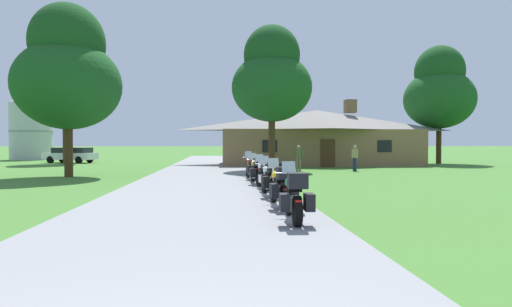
% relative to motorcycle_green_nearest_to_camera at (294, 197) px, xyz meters
% --- Properties ---
extents(ground_plane, '(500.00, 500.00, 0.00)m').
position_rel_motorcycle_green_nearest_to_camera_xyz_m(ground_plane, '(-2.27, 12.83, -0.61)').
color(ground_plane, '#42752D').
extents(asphalt_driveway, '(6.40, 80.00, 0.06)m').
position_rel_motorcycle_green_nearest_to_camera_xyz_m(asphalt_driveway, '(-2.27, 10.83, -0.58)').
color(asphalt_driveway, gray).
rests_on(asphalt_driveway, ground).
extents(motorcycle_green_nearest_to_camera, '(0.75, 2.08, 1.30)m').
position_rel_motorcycle_green_nearest_to_camera_xyz_m(motorcycle_green_nearest_to_camera, '(0.00, 0.00, 0.00)').
color(motorcycle_green_nearest_to_camera, black).
rests_on(motorcycle_green_nearest_to_camera, asphalt_driveway).
extents(motorcycle_yellow_second_in_row, '(0.80, 2.08, 1.30)m').
position_rel_motorcycle_green_nearest_to_camera_xyz_m(motorcycle_yellow_second_in_row, '(0.02, 2.28, 0.00)').
color(motorcycle_yellow_second_in_row, black).
rests_on(motorcycle_yellow_second_in_row, asphalt_driveway).
extents(motorcycle_white_third_in_row, '(0.85, 2.08, 1.30)m').
position_rel_motorcycle_green_nearest_to_camera_xyz_m(motorcycle_white_third_in_row, '(0.03, 4.69, 0.00)').
color(motorcycle_white_third_in_row, black).
rests_on(motorcycle_white_third_in_row, asphalt_driveway).
extents(motorcycle_white_fourth_in_row, '(0.68, 2.08, 1.30)m').
position_rel_motorcycle_green_nearest_to_camera_xyz_m(motorcycle_white_fourth_in_row, '(0.04, 6.99, 0.01)').
color(motorcycle_white_fourth_in_row, black).
rests_on(motorcycle_white_fourth_in_row, asphalt_driveway).
extents(motorcycle_yellow_fifth_in_row, '(0.83, 2.08, 1.30)m').
position_rel_motorcycle_green_nearest_to_camera_xyz_m(motorcycle_yellow_fifth_in_row, '(-0.06, 9.07, 0.00)').
color(motorcycle_yellow_fifth_in_row, black).
rests_on(motorcycle_yellow_fifth_in_row, asphalt_driveway).
extents(motorcycle_red_sixth_in_row, '(0.92, 2.08, 1.30)m').
position_rel_motorcycle_green_nearest_to_camera_xyz_m(motorcycle_red_sixth_in_row, '(-0.05, 11.42, 0.00)').
color(motorcycle_red_sixth_in_row, black).
rests_on(motorcycle_red_sixth_in_row, asphalt_driveway).
extents(motorcycle_red_farthest_in_row, '(0.73, 2.08, 1.30)m').
position_rel_motorcycle_green_nearest_to_camera_xyz_m(motorcycle_red_farthest_in_row, '(0.11, 14.02, 0.01)').
color(motorcycle_red_farthest_in_row, black).
rests_on(motorcycle_red_farthest_in_row, asphalt_driveway).
extents(stone_lodge, '(16.65, 7.72, 5.45)m').
position_rel_motorcycle_green_nearest_to_camera_xyz_m(stone_lodge, '(6.48, 26.36, 1.73)').
color(stone_lodge, brown).
rests_on(stone_lodge, ground).
extents(bystander_olive_shirt_near_lodge, '(0.51, 0.35, 1.67)m').
position_rel_motorcycle_green_nearest_to_camera_xyz_m(bystander_olive_shirt_near_lodge, '(3.51, 18.66, 0.32)').
color(bystander_olive_shirt_near_lodge, '#75664C').
rests_on(bystander_olive_shirt_near_lodge, ground).
extents(bystander_tan_shirt_beside_signpost, '(0.33, 0.52, 1.69)m').
position_rel_motorcycle_green_nearest_to_camera_xyz_m(bystander_tan_shirt_beside_signpost, '(7.05, 17.93, 0.34)').
color(bystander_tan_shirt_beside_signpost, navy).
rests_on(bystander_tan_shirt_beside_signpost, ground).
extents(tree_left_far, '(4.89, 4.89, 9.84)m').
position_rel_motorcycle_green_nearest_to_camera_xyz_m(tree_left_far, '(-15.16, 30.00, 6.01)').
color(tree_left_far, '#422D19').
rests_on(tree_left_far, ground).
extents(tree_left_near, '(5.55, 5.55, 9.19)m').
position_rel_motorcycle_green_nearest_to_camera_xyz_m(tree_left_near, '(-9.64, 14.44, 4.94)').
color(tree_left_near, '#422D19').
rests_on(tree_left_near, ground).
extents(tree_by_lodge_front, '(5.24, 5.24, 9.49)m').
position_rel_motorcycle_green_nearest_to_camera_xyz_m(tree_by_lodge_front, '(1.77, 18.86, 5.43)').
color(tree_by_lodge_front, '#422D19').
rests_on(tree_by_lodge_front, ground).
extents(tree_right_of_lodge, '(6.00, 6.00, 10.27)m').
position_rel_motorcycle_green_nearest_to_camera_xyz_m(tree_right_of_lodge, '(17.41, 27.00, 5.73)').
color(tree_right_of_lodge, '#422D19').
rests_on(tree_right_of_lodge, ground).
extents(metal_silo_distant, '(4.51, 4.51, 7.27)m').
position_rel_motorcycle_green_nearest_to_camera_xyz_m(metal_silo_distant, '(-22.23, 40.09, 3.03)').
color(metal_silo_distant, '#B2B7BC').
rests_on(metal_silo_distant, ground).
extents(parked_white_suv_far_left, '(4.93, 3.05, 1.40)m').
position_rel_motorcycle_green_nearest_to_camera_xyz_m(parked_white_suv_far_left, '(-15.17, 31.43, 0.17)').
color(parked_white_suv_far_left, silver).
rests_on(parked_white_suv_far_left, ground).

